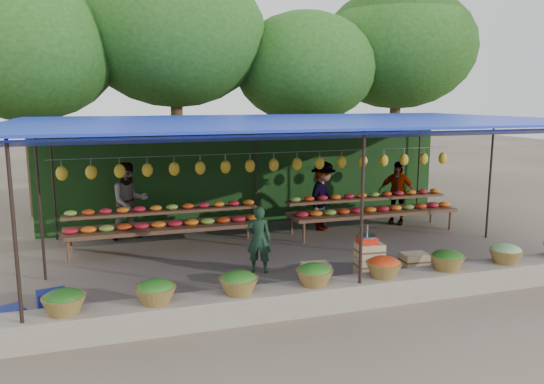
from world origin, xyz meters
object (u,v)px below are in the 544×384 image
object	(u,v)px
vendor_seated	(259,239)
blue_crate_back	(52,299)
blue_crate_front	(4,320)
crate_counter	(368,269)
weighing_scale	(367,239)

from	to	relation	value
vendor_seated	blue_crate_back	xyz separation A→B (m)	(-3.57, -0.62, -0.51)
blue_crate_front	blue_crate_back	xyz separation A→B (m)	(0.57, 0.71, -0.02)
crate_counter	blue_crate_front	world-z (taller)	crate_counter
crate_counter	vendor_seated	xyz separation A→B (m)	(-1.58, 1.32, 0.33)
vendor_seated	blue_crate_back	size ratio (longest dim) A/B	2.94
crate_counter	blue_crate_front	distance (m)	5.72
crate_counter	weighing_scale	bearing A→B (deg)	-180.00
crate_counter	blue_crate_front	bearing A→B (deg)	-179.93
vendor_seated	blue_crate_back	bearing A→B (deg)	31.85
blue_crate_front	vendor_seated	bearing A→B (deg)	-5.99
weighing_scale	vendor_seated	world-z (taller)	vendor_seated
blue_crate_front	blue_crate_back	distance (m)	0.91
weighing_scale	crate_counter	bearing A→B (deg)	0.00
blue_crate_front	blue_crate_back	bearing A→B (deg)	27.71
weighing_scale	blue_crate_back	size ratio (longest dim) A/B	0.78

